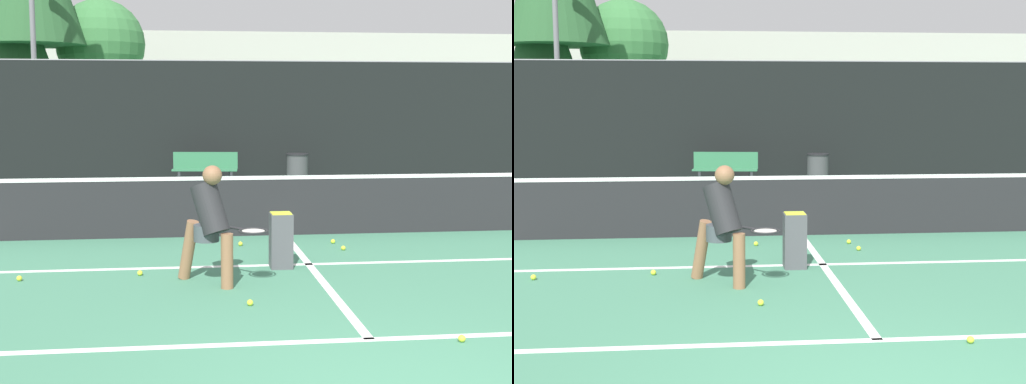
# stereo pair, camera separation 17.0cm
# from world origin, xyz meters

# --- Properties ---
(court_baseline_near) EXTENTS (11.00, 0.10, 0.01)m
(court_baseline_near) POSITION_xyz_m (0.00, 1.56, 0.00)
(court_baseline_near) COLOR white
(court_baseline_near) RESTS_ON ground
(court_service_line) EXTENTS (8.25, 0.10, 0.01)m
(court_service_line) POSITION_xyz_m (0.00, 4.51, 0.00)
(court_service_line) COLOR white
(court_service_line) RESTS_ON ground
(court_center_mark) EXTENTS (0.10, 5.00, 0.01)m
(court_center_mark) POSITION_xyz_m (0.00, 4.06, 0.00)
(court_center_mark) COLOR white
(court_center_mark) RESTS_ON ground
(net) EXTENTS (11.09, 0.09, 1.07)m
(net) POSITION_xyz_m (0.00, 6.56, 0.51)
(net) COLOR slate
(net) RESTS_ON ground
(fence_back) EXTENTS (24.00, 0.06, 3.13)m
(fence_back) POSITION_xyz_m (0.00, 13.90, 1.56)
(fence_back) COLOR black
(fence_back) RESTS_ON ground
(player_practicing) EXTENTS (1.13, 0.82, 1.40)m
(player_practicing) POSITION_xyz_m (-1.32, 3.65, 0.75)
(player_practicing) COLOR #8C6042
(player_practicing) RESTS_ON ground
(tennis_ball_scattered_0) EXTENTS (0.07, 0.07, 0.07)m
(tennis_ball_scattered_0) POSITION_xyz_m (-2.16, 4.15, 0.03)
(tennis_ball_scattered_0) COLOR #D1E033
(tennis_ball_scattered_0) RESTS_ON ground
(tennis_ball_scattered_2) EXTENTS (0.07, 0.07, 0.07)m
(tennis_ball_scattered_2) POSITION_xyz_m (0.80, 1.40, 0.03)
(tennis_ball_scattered_2) COLOR #D1E033
(tennis_ball_scattered_2) RESTS_ON ground
(tennis_ball_scattered_3) EXTENTS (0.07, 0.07, 0.07)m
(tennis_ball_scattered_3) POSITION_xyz_m (0.65, 5.32, 0.03)
(tennis_ball_scattered_3) COLOR #D1E033
(tennis_ball_scattered_3) RESTS_ON ground
(tennis_ball_scattered_4) EXTENTS (0.07, 0.07, 0.07)m
(tennis_ball_scattered_4) POSITION_xyz_m (-3.57, 4.04, 0.03)
(tennis_ball_scattered_4) COLOR #D1E033
(tennis_ball_scattered_4) RESTS_ON ground
(tennis_ball_scattered_6) EXTENTS (0.07, 0.07, 0.07)m
(tennis_ball_scattered_6) POSITION_xyz_m (-0.95, 2.73, 0.03)
(tennis_ball_scattered_6) COLOR #D1E033
(tennis_ball_scattered_6) RESTS_ON ground
(tennis_ball_scattered_7) EXTENTS (0.07, 0.07, 0.07)m
(tennis_ball_scattered_7) POSITION_xyz_m (-0.78, 5.79, 0.03)
(tennis_ball_scattered_7) COLOR #D1E033
(tennis_ball_scattered_7) RESTS_ON ground
(tennis_ball_scattered_8) EXTENTS (0.07, 0.07, 0.07)m
(tennis_ball_scattered_8) POSITION_xyz_m (0.61, 5.81, 0.03)
(tennis_ball_scattered_8) COLOR #D1E033
(tennis_ball_scattered_8) RESTS_ON ground
(ball_hopper) EXTENTS (0.28, 0.28, 0.71)m
(ball_hopper) POSITION_xyz_m (-0.39, 4.38, 0.37)
(ball_hopper) COLOR #4C4C51
(ball_hopper) RESTS_ON ground
(courtside_bench) EXTENTS (1.61, 0.58, 0.86)m
(courtside_bench) POSITION_xyz_m (-1.00, 12.86, 0.47)
(courtside_bench) COLOR #33724C
(courtside_bench) RESTS_ON ground
(trash_bin) EXTENTS (0.55, 0.55, 0.81)m
(trash_bin) POSITION_xyz_m (1.28, 12.93, 0.41)
(trash_bin) COLOR #3F3F42
(trash_bin) RESTS_ON ground
(parked_car) EXTENTS (1.87, 4.61, 1.34)m
(parked_car) POSITION_xyz_m (2.09, 18.32, 0.57)
(parked_car) COLOR #B7B7BC
(parked_car) RESTS_ON ground
(tree_west) EXTENTS (3.33, 3.33, 5.86)m
(tree_west) POSITION_xyz_m (-4.46, 23.24, 4.18)
(tree_west) COLOR brown
(tree_west) RESTS_ON ground
(tree_east) EXTENTS (2.53, 2.53, 6.74)m
(tree_east) POSITION_xyz_m (-7.14, 21.65, 4.74)
(tree_east) COLOR brown
(tree_east) RESTS_ON ground
(building_far) EXTENTS (36.00, 2.40, 5.40)m
(building_far) POSITION_xyz_m (0.00, 31.59, 2.70)
(building_far) COLOR #B2ADA3
(building_far) RESTS_ON ground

